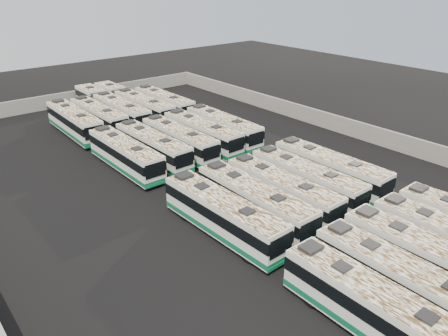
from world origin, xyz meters
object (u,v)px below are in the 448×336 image
bus_back_far_left (74,122)px  bus_back_left (99,117)px  bus_midfront_far_left (223,215)px  bus_midback_center (179,140)px  bus_front_left (404,284)px  bus_midback_right (202,133)px  bus_back_right (132,103)px  bus_midfront_far_right (330,170)px  bus_back_center (111,107)px  bus_front_center (432,263)px  bus_midback_left (153,146)px  bus_midback_far_right (223,127)px  bus_front_far_left (377,311)px  bus_midfront_center (282,191)px  bus_midback_far_left (125,154)px  bus_midfront_left (254,202)px  bus_midfront_right (306,180)px  bus_back_far_right (164,104)px

bus_back_far_left → bus_back_left: (3.44, 0.20, -0.06)m
bus_midfront_far_left → bus_midback_center: bearing=66.0°
bus_front_left → bus_back_left: bus_front_left is taller
bus_midback_right → bus_back_right: bearing=88.8°
bus_midfront_far_right → bus_back_center: (-6.86, 33.68, -0.01)m
bus_front_center → bus_midback_left: (-3.42, 30.35, -0.07)m
bus_back_left → bus_midback_right: bearing=-64.9°
bus_midfront_far_right → bus_midback_far_right: bearing=89.7°
bus_midback_far_right → bus_front_far_left: bearing=-112.7°
bus_front_center → bus_midback_far_right: size_ratio=1.02×
bus_front_left → bus_midfront_center: bus_front_left is taller
bus_midback_far_left → bus_midback_right: size_ratio=0.99×
bus_front_center → bus_back_right: bearing=85.3°
bus_midback_far_right → bus_midfront_left: bearing=-120.4°
bus_front_left → bus_midback_far_right: 31.89m
bus_back_far_left → bus_midfront_center: bearing=-76.5°
bus_front_center → bus_front_left: bearing=178.8°
bus_midfront_right → bus_back_right: bus_back_right is taller
bus_midfront_left → bus_midfront_center: 3.34m
bus_front_center → bus_midfront_right: bus_front_center is taller
bus_midback_far_left → bus_front_left: bearing=-83.8°
bus_midfront_right → bus_midback_center: size_ratio=1.01×
bus_midback_left → bus_midback_center: bearing=-4.7°
bus_front_far_left → bus_back_far_right: (13.49, 44.25, 0.00)m
bus_midfront_far_left → bus_midback_far_left: 16.42m
bus_back_far_right → bus_midfront_far_left: bearing=-114.3°
bus_midfront_left → bus_back_right: bus_midfront_left is taller
bus_midback_right → bus_back_left: (-6.80, 14.00, -0.01)m
bus_back_right → bus_front_center: bearing=-95.4°
bus_front_left → bus_back_far_left: size_ratio=0.98×
bus_midfront_center → bus_back_far_right: 31.08m
bus_midfront_center → bus_midback_right: bus_midback_right is taller
bus_front_center → bus_midfront_center: 13.72m
bus_front_far_left → bus_midfront_far_left: (-0.06, 13.95, 0.02)m
bus_front_far_left → bus_midback_left: (3.37, 30.56, -0.03)m
bus_back_left → bus_back_center: size_ratio=0.64×
bus_midfront_center → bus_midback_far_right: bus_midback_far_right is taller
bus_midback_far_right → bus_back_far_left: 19.31m
bus_midfront_far_left → bus_front_far_left: bearing=-91.1°
bus_midback_far_right → bus_back_far_left: bus_back_far_left is taller
bus_midback_right → bus_front_left: bearing=-104.2°
bus_midfront_right → bus_midfront_far_right: bus_midfront_far_right is taller
bus_midback_center → bus_back_center: bearing=89.6°
bus_midfront_far_right → bus_midback_right: bus_midfront_far_right is taller
bus_midfront_far_right → bus_midback_left: size_ratio=1.03×
bus_midfront_right → bus_midback_far_left: size_ratio=1.00×
bus_midfront_far_right → bus_midback_far_left: 21.28m
bus_back_far_right → bus_midfront_right: bearing=-96.7°
bus_midfront_left → bus_midback_far_right: bearing=59.3°
bus_midback_far_left → bus_midback_left: 3.47m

